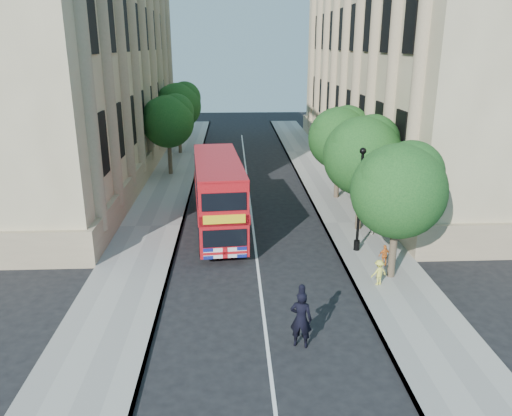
{
  "coord_description": "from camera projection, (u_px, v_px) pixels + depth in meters",
  "views": [
    {
      "loc": [
        -1.1,
        -16.66,
        9.85
      ],
      "look_at": [
        0.01,
        6.29,
        2.3
      ],
      "focal_mm": 35.0,
      "sensor_mm": 36.0,
      "label": 1
    }
  ],
  "objects": [
    {
      "name": "tree_left_back",
      "position": [
        179.0,
        103.0,
        45.69
      ],
      "size": [
        4.2,
        4.2,
        6.65
      ],
      "color": "#473828",
      "rests_on": "ground"
    },
    {
      "name": "box_van",
      "position": [
        222.0,
        182.0,
        32.07
      ],
      "size": [
        2.49,
        5.21,
        2.89
      ],
      "rotation": [
        0.0,
        0.0,
        0.09
      ],
      "color": "black",
      "rests_on": "ground"
    },
    {
      "name": "building_left",
      "position": [
        65.0,
        56.0,
        38.26
      ],
      "size": [
        12.0,
        38.0,
        18.0
      ],
      "primitive_type": "cube",
      "color": "tan",
      "rests_on": "ground"
    },
    {
      "name": "tree_right_mid",
      "position": [
        363.0,
        152.0,
        26.39
      ],
      "size": [
        4.2,
        4.2,
        6.37
      ],
      "color": "#473828",
      "rests_on": "ground"
    },
    {
      "name": "child_a",
      "position": [
        385.0,
        255.0,
        22.9
      ],
      "size": [
        0.63,
        0.35,
        1.02
      ],
      "primitive_type": "imported",
      "rotation": [
        0.0,
        0.0,
        3.32
      ],
      "color": "orange",
      "rests_on": "pavement_right"
    },
    {
      "name": "double_decker_bus",
      "position": [
        218.0,
        194.0,
        26.65
      ],
      "size": [
        3.05,
        8.91,
        4.04
      ],
      "rotation": [
        0.0,
        0.0,
        0.09
      ],
      "color": "#A90B11",
      "rests_on": "ground"
    },
    {
      "name": "pavement_left",
      "position": [
        151.0,
        227.0,
        28.14
      ],
      "size": [
        3.5,
        80.0,
        0.12
      ],
      "primitive_type": "cube",
      "color": "gray",
      "rests_on": "ground"
    },
    {
      "name": "ground",
      "position": [
        264.0,
        317.0,
        18.94
      ],
      "size": [
        120.0,
        120.0,
        0.0
      ],
      "primitive_type": "plane",
      "color": "black",
      "rests_on": "ground"
    },
    {
      "name": "tree_right_near",
      "position": [
        400.0,
        186.0,
        20.76
      ],
      "size": [
        4.0,
        4.0,
        6.08
      ],
      "color": "#473828",
      "rests_on": "ground"
    },
    {
      "name": "lamp_post",
      "position": [
        359.0,
        204.0,
        24.07
      ],
      "size": [
        0.32,
        0.32,
        5.16
      ],
      "color": "black",
      "rests_on": "pavement_right"
    },
    {
      "name": "woman_pedestrian",
      "position": [
        372.0,
        220.0,
        26.7
      ],
      "size": [
        0.97,
        0.94,
        1.57
      ],
      "primitive_type": "imported",
      "rotation": [
        0.0,
        0.0,
        3.79
      ],
      "color": "beige",
      "rests_on": "pavement_right"
    },
    {
      "name": "child_b",
      "position": [
        379.0,
        272.0,
        21.08
      ],
      "size": [
        0.82,
        0.63,
        1.12
      ],
      "primitive_type": "imported",
      "rotation": [
        0.0,
        0.0,
        3.48
      ],
      "color": "#DBD64A",
      "rests_on": "pavement_right"
    },
    {
      "name": "tree_left_far",
      "position": [
        168.0,
        119.0,
        38.18
      ],
      "size": [
        4.0,
        4.0,
        6.3
      ],
      "color": "#473828",
      "rests_on": "ground"
    },
    {
      "name": "tree_right_far",
      "position": [
        340.0,
        135.0,
        32.12
      ],
      "size": [
        4.0,
        4.0,
        6.15
      ],
      "color": "#473828",
      "rests_on": "ground"
    },
    {
      "name": "pavement_right",
      "position": [
        352.0,
        223.0,
        28.67
      ],
      "size": [
        3.5,
        80.0,
        0.12
      ],
      "primitive_type": "cube",
      "color": "gray",
      "rests_on": "ground"
    },
    {
      "name": "police_constable",
      "position": [
        301.0,
        319.0,
        16.82
      ],
      "size": [
        0.87,
        0.7,
        2.07
      ],
      "primitive_type": "imported",
      "rotation": [
        0.0,
        0.0,
        2.83
      ],
      "color": "black",
      "rests_on": "ground"
    },
    {
      "name": "building_right",
      "position": [
        419.0,
        56.0,
        39.53
      ],
      "size": [
        12.0,
        38.0,
        18.0
      ],
      "primitive_type": "cube",
      "color": "tan",
      "rests_on": "ground"
    }
  ]
}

